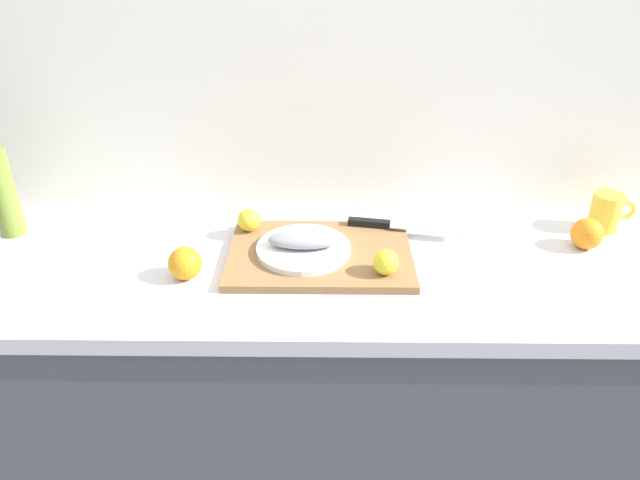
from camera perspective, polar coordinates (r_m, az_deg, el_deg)
back_wall at (r=1.55m, az=3.95°, el=15.45°), size 3.20×0.05×2.50m
kitchen_counter at (r=1.67m, az=3.54°, el=-15.31°), size 2.00×0.60×0.90m
cutting_board at (r=1.40m, az=-0.00°, el=-1.42°), size 0.44×0.31×0.02m
white_plate at (r=1.38m, az=-1.66°, el=-0.88°), size 0.23×0.23×0.01m
fish_fillet at (r=1.37m, az=-1.67°, el=0.04°), size 0.17×0.07×0.04m
chef_knife at (r=1.50m, az=6.93°, el=1.53°), size 0.29×0.08×0.02m
lemon_0 at (r=1.30m, az=6.57°, el=-2.20°), size 0.06×0.06×0.06m
lemon_1 at (r=1.48m, az=-7.08°, el=2.00°), size 0.06×0.06×0.06m
olive_oil_bottle at (r=1.66m, az=-29.08°, el=4.36°), size 0.06×0.06×0.30m
coffee_mug_0 at (r=1.68m, az=26.63°, el=2.53°), size 0.12×0.08×0.10m
orange_0 at (r=1.34m, az=-13.29°, el=-2.26°), size 0.08×0.08×0.08m
orange_1 at (r=1.57m, az=25.05°, el=0.57°), size 0.08×0.08×0.08m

